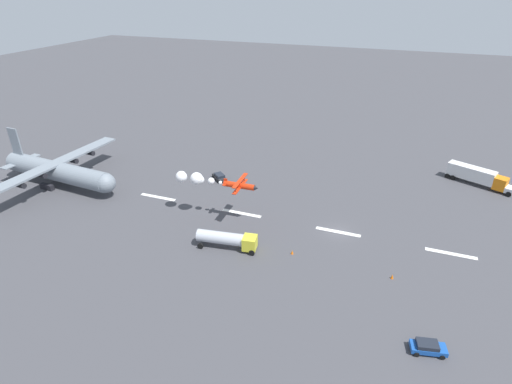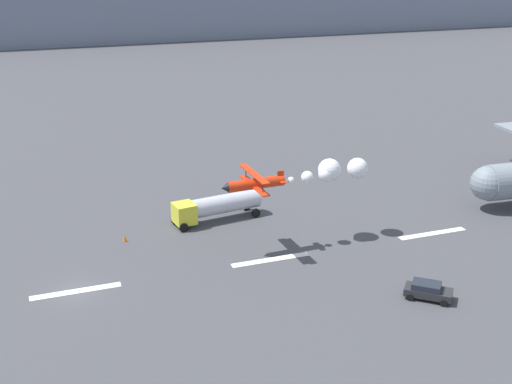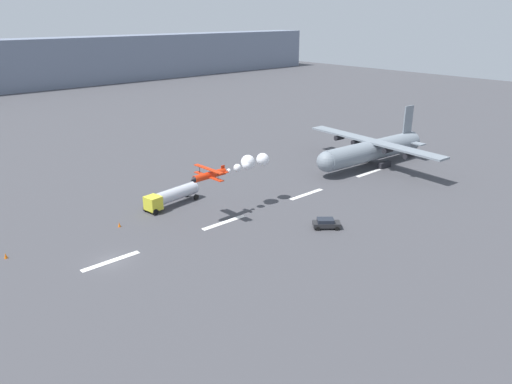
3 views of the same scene
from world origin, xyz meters
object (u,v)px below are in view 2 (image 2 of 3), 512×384
followme_car_yellow (428,290)px  traffic_cone_far (125,238)px  stunt_biplane_red (319,173)px  fuel_tanker_truck (216,206)px

followme_car_yellow → traffic_cone_far: size_ratio=5.68×
followme_car_yellow → stunt_biplane_red: bearing=104.9°
stunt_biplane_red → traffic_cone_far: stunt_biplane_red is taller
followme_car_yellow → traffic_cone_far: followme_car_yellow is taller
traffic_cone_far → stunt_biplane_red: bearing=-18.6°
stunt_biplane_red → traffic_cone_far: size_ratio=21.48×
fuel_tanker_truck → stunt_biplane_red: bearing=-45.3°
stunt_biplane_red → fuel_tanker_truck: stunt_biplane_red is taller
followme_car_yellow → traffic_cone_far: 31.15m
stunt_biplane_red → traffic_cone_far: (-19.07, 6.44, -7.00)m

